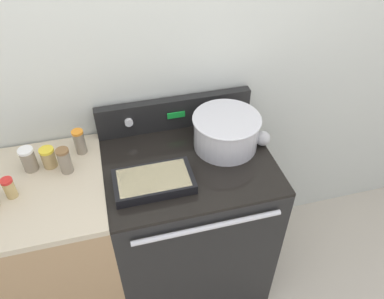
{
  "coord_description": "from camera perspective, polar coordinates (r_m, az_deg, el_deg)",
  "views": [
    {
      "loc": [
        -0.31,
        -0.93,
        2.14
      ],
      "look_at": [
        0.02,
        0.33,
        1.01
      ],
      "focal_mm": 35.0,
      "sensor_mm": 36.0,
      "label": 1
    }
  ],
  "objects": [
    {
      "name": "kitchen_wall",
      "position": [
        1.85,
        -3.26,
        12.08
      ],
      "size": [
        8.0,
        0.05,
        2.5
      ],
      "color": "silver",
      "rests_on": "ground_plane"
    },
    {
      "name": "stove_range",
      "position": [
        2.1,
        -0.43,
        -11.42
      ],
      "size": [
        0.79,
        0.65,
        0.95
      ],
      "color": "black",
      "rests_on": "ground_plane"
    },
    {
      "name": "control_panel",
      "position": [
        1.92,
        -2.64,
        5.6
      ],
      "size": [
        0.79,
        0.07,
        0.17
      ],
      "color": "black",
      "rests_on": "stove_range"
    },
    {
      "name": "side_counter",
      "position": [
        2.11,
        -19.5,
        -14.44
      ],
      "size": [
        0.59,
        0.62,
        0.96
      ],
      "color": "tan",
      "rests_on": "ground_plane"
    },
    {
      "name": "mixing_bowl",
      "position": [
        1.79,
        5.22,
        2.93
      ],
      "size": [
        0.33,
        0.33,
        0.17
      ],
      "color": "silver",
      "rests_on": "stove_range"
    },
    {
      "name": "casserole_dish",
      "position": [
        1.64,
        -5.86,
        -4.79
      ],
      "size": [
        0.35,
        0.2,
        0.05
      ],
      "color": "black",
      "rests_on": "stove_range"
    },
    {
      "name": "ladle",
      "position": [
        1.87,
        10.5,
        1.91
      ],
      "size": [
        0.07,
        0.32,
        0.07
      ],
      "color": "#B7B7B7",
      "rests_on": "stove_range"
    },
    {
      "name": "spice_jar_orange_cap",
      "position": [
        1.82,
        -16.76,
        1.16
      ],
      "size": [
        0.05,
        0.05,
        0.13
      ],
      "color": "gray",
      "rests_on": "side_counter"
    },
    {
      "name": "spice_jar_brown_cap",
      "position": [
        1.74,
        -18.82,
        -1.61
      ],
      "size": [
        0.06,
        0.06,
        0.12
      ],
      "color": "gray",
      "rests_on": "side_counter"
    },
    {
      "name": "spice_jar_yellow_cap",
      "position": [
        1.8,
        -21.02,
        -1.14
      ],
      "size": [
        0.07,
        0.07,
        0.1
      ],
      "color": "tan",
      "rests_on": "side_counter"
    },
    {
      "name": "spice_jar_white_cap",
      "position": [
        1.81,
        -23.65,
        -1.38
      ],
      "size": [
        0.07,
        0.07,
        0.12
      ],
      "color": "gray",
      "rests_on": "side_counter"
    },
    {
      "name": "spice_jar_red_cap",
      "position": [
        1.73,
        -26.08,
        -5.28
      ],
      "size": [
        0.05,
        0.05,
        0.1
      ],
      "color": "tan",
      "rests_on": "side_counter"
    }
  ]
}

